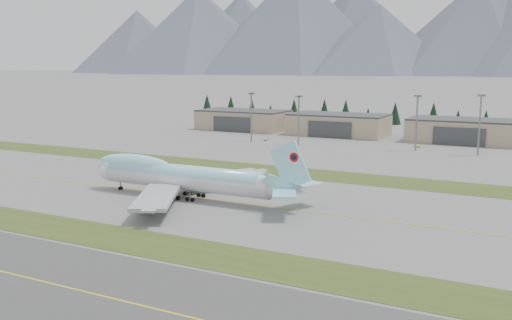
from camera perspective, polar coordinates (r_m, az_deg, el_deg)
The scene contains 14 objects.
ground at distance 152.22m, azimuth -5.45°, elevation -3.81°, with size 7000.00×7000.00×0.00m, color slate.
grass_strip_near at distance 123.25m, azimuth -15.20°, elevation -7.28°, with size 400.00×14.00×0.08m, color #354B1A.
grass_strip_far at distance 190.67m, azimuth 1.94°, elevation -1.09°, with size 400.00×18.00×0.08m, color #354B1A.
asphalt_taxiway at distance 107.89m, azimuth -24.00°, elevation -10.19°, with size 400.00×32.00×0.04m, color #3D3D3D.
taxiway_line_main at distance 152.22m, azimuth -5.45°, elevation -3.81°, with size 400.00×0.40×0.02m, color gold.
taxiway_line_near at distance 107.89m, azimuth -24.00°, elevation -10.19°, with size 400.00×0.40×0.02m, color gold.
boeing_747_freighter at distance 151.85m, azimuth -7.29°, elevation -1.67°, with size 65.31×57.01×17.39m.
hangar_left at distance 314.22m, azimuth -1.26°, elevation 4.05°, with size 48.00×26.60×10.80m.
hangar_center at distance 291.77m, azimuth 8.26°, elevation 3.54°, with size 48.00×26.60×10.80m.
hangar_right at distance 277.82m, azimuth 20.02°, elevation 2.78°, with size 48.00×26.60×10.80m.
floodlight_masts at distance 245.97m, azimuth 10.10°, elevation 4.88°, with size 101.34×10.25×23.80m.
service_vehicle_a at distance 268.55m, azimuth 1.01°, elevation 1.98°, with size 1.52×3.76×1.28m, color silver.
service_vehicle_b at distance 255.44m, azimuth 15.83°, elevation 1.24°, with size 1.19×3.39×1.12m, color #AAC130.
conifer_belt at distance 348.33m, azimuth 13.60°, elevation 4.57°, with size 277.65×14.76×16.43m.
Camera 1 is at (81.21, -123.99, 34.67)m, focal length 40.00 mm.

